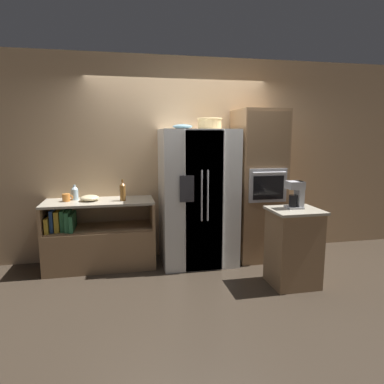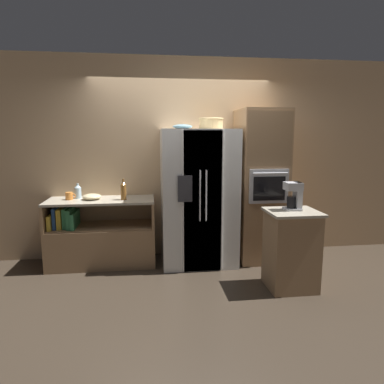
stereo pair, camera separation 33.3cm
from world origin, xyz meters
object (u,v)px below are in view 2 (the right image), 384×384
Objects in this scene: bottle_tall at (78,191)px; coffee_maker at (294,195)px; bottle_short at (124,191)px; mixing_bowl at (92,197)px; wall_oven at (260,186)px; fruit_bowl at (183,127)px; wicker_basket at (211,123)px; refrigerator at (198,197)px; mug at (69,196)px.

bottle_tall is 0.64× the size of coffee_maker.
mixing_bowl is at bearing 170.36° from bottle_short.
wall_oven is 10.35× the size of bottle_tall.
coffee_maker reaches higher than bottle_short.
fruit_bowl reaches higher than bottle_short.
wall_oven is at bearing 5.55° from fruit_bowl.
wicker_basket is 0.43m from fruit_bowl.
bottle_tall is at bearing 163.46° from bottle_short.
wicker_basket is 2.00m from bottle_tall.
refrigerator is 7.44× the size of mixing_bowl.
wicker_basket reaches higher than bottle_tall.
bottle_tall is (-1.39, 0.27, -0.85)m from fruit_bowl.
wicker_basket is 1.32× the size of fruit_bowl.
wall_oven is at bearing 2.49° from refrigerator.
bottle_tall is at bearing 172.73° from refrigerator.
wicker_basket is (0.18, 0.09, 0.98)m from refrigerator.
mug is 2.84m from coffee_maker.
wicker_basket is 1.46m from bottle_short.
refrigerator reaches higher than bottle_tall.
fruit_bowl is 1.03× the size of mixing_bowl.
refrigerator is at bearing -3.78° from mixing_bowl.
fruit_bowl is 0.90× the size of bottle_short.
mixing_bowl is (-1.59, 0.00, -0.96)m from wicker_basket.
mug is (-1.48, 0.18, -0.90)m from fruit_bowl.
mug is 0.42× the size of coffee_maker.
mug reaches higher than mixing_bowl.
wicker_basket reaches higher than refrigerator.
bottle_short is 2.15m from coffee_maker.
bottle_tall is at bearing 176.12° from wall_oven.
bottle_short is 2.08× the size of mug.
wicker_basket reaches higher than bottle_short.
mixing_bowl is (0.20, -0.11, -0.06)m from bottle_tall.
fruit_bowl is 1.65m from bottle_tall.
refrigerator reaches higher than coffee_maker.
refrigerator is at bearing -1.27° from bottle_short.
bottle_tall is at bearing 42.95° from mug.
coffee_maker is at bearing -23.25° from bottle_tall.
mug is at bearing 172.33° from bottle_short.
bottle_tall is 0.14m from mug.
refrigerator is 7.23× the size of fruit_bowl.
wicker_basket is 1.86m from mixing_bowl.
coffee_maker is (2.65, -1.01, 0.13)m from mug.
bottle_short is at bearing 178.73° from refrigerator.
fruit_bowl is 1.88× the size of mug.
bottle_short is at bearing -9.64° from mixing_bowl.
refrigerator reaches higher than bottle_short.
wall_oven is 1.85m from bottle_short.
wall_oven is at bearing 0.48° from bottle_short.
wall_oven reaches higher than fruit_bowl.
coffee_maker is at bearing -35.25° from fruit_bowl.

